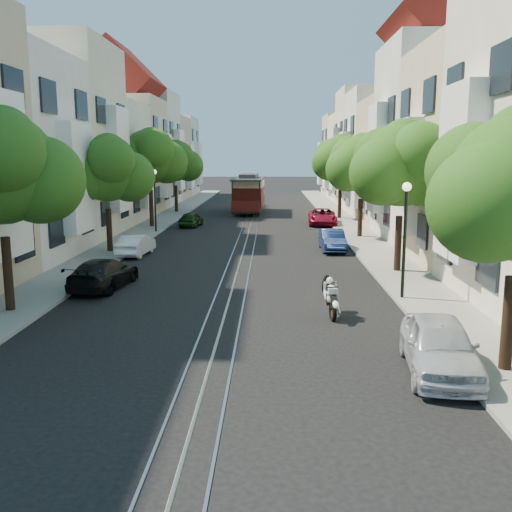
# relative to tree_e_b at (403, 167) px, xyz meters

# --- Properties ---
(ground) EXTENTS (200.00, 200.00, 0.00)m
(ground) POSITION_rel_tree_e_b_xyz_m (-7.26, 19.02, -4.73)
(ground) COLOR black
(ground) RESTS_ON ground
(sidewalk_east) EXTENTS (2.50, 80.00, 0.12)m
(sidewalk_east) POSITION_rel_tree_e_b_xyz_m (-0.01, 19.02, -4.67)
(sidewalk_east) COLOR gray
(sidewalk_east) RESTS_ON ground
(sidewalk_west) EXTENTS (2.50, 80.00, 0.12)m
(sidewalk_west) POSITION_rel_tree_e_b_xyz_m (-14.51, 19.02, -4.67)
(sidewalk_west) COLOR gray
(sidewalk_west) RESTS_ON ground
(rail_left) EXTENTS (0.06, 80.00, 0.02)m
(rail_left) POSITION_rel_tree_e_b_xyz_m (-7.81, 19.02, -4.72)
(rail_left) COLOR gray
(rail_left) RESTS_ON ground
(rail_slot) EXTENTS (0.06, 80.00, 0.02)m
(rail_slot) POSITION_rel_tree_e_b_xyz_m (-7.26, 19.02, -4.72)
(rail_slot) COLOR gray
(rail_slot) RESTS_ON ground
(rail_right) EXTENTS (0.06, 80.00, 0.02)m
(rail_right) POSITION_rel_tree_e_b_xyz_m (-6.71, 19.02, -4.72)
(rail_right) COLOR gray
(rail_right) RESTS_ON ground
(lane_line) EXTENTS (0.08, 80.00, 0.01)m
(lane_line) POSITION_rel_tree_e_b_xyz_m (-7.26, 19.02, -4.73)
(lane_line) COLOR tan
(lane_line) RESTS_ON ground
(townhouses_east) EXTENTS (7.75, 72.00, 12.00)m
(townhouses_east) POSITION_rel_tree_e_b_xyz_m (4.61, 18.94, 0.45)
(townhouses_east) COLOR beige
(townhouses_east) RESTS_ON ground
(townhouses_west) EXTENTS (7.75, 72.00, 11.76)m
(townhouses_west) POSITION_rel_tree_e_b_xyz_m (-19.13, 18.94, 0.35)
(townhouses_west) COLOR silver
(townhouses_west) RESTS_ON ground
(tree_e_b) EXTENTS (4.93, 4.08, 6.68)m
(tree_e_b) POSITION_rel_tree_e_b_xyz_m (0.00, 0.00, 0.00)
(tree_e_b) COLOR black
(tree_e_b) RESTS_ON ground
(tree_e_c) EXTENTS (4.84, 3.99, 6.52)m
(tree_e_c) POSITION_rel_tree_e_b_xyz_m (-0.00, 11.00, -0.13)
(tree_e_c) COLOR black
(tree_e_c) RESTS_ON ground
(tree_e_d) EXTENTS (5.01, 4.16, 6.85)m
(tree_e_d) POSITION_rel_tree_e_b_xyz_m (0.00, 22.00, 0.13)
(tree_e_d) COLOR black
(tree_e_d) RESTS_ON ground
(tree_w_a) EXTENTS (4.93, 4.08, 6.68)m
(tree_w_a) POSITION_rel_tree_e_b_xyz_m (-14.40, -7.00, 0.00)
(tree_w_a) COLOR black
(tree_w_a) RESTS_ON ground
(tree_w_b) EXTENTS (4.72, 3.87, 6.27)m
(tree_w_b) POSITION_rel_tree_e_b_xyz_m (-14.40, 5.00, -0.34)
(tree_w_b) COLOR black
(tree_w_b) RESTS_ON ground
(tree_w_c) EXTENTS (5.13, 4.28, 7.09)m
(tree_w_c) POSITION_rel_tree_e_b_xyz_m (-14.40, 16.00, 0.34)
(tree_w_c) COLOR black
(tree_w_c) RESTS_ON ground
(tree_w_d) EXTENTS (4.84, 3.99, 6.52)m
(tree_w_d) POSITION_rel_tree_e_b_xyz_m (-14.40, 27.00, -0.13)
(tree_w_d) COLOR black
(tree_w_d) RESTS_ON ground
(lamp_east) EXTENTS (0.32, 0.32, 4.16)m
(lamp_east) POSITION_rel_tree_e_b_xyz_m (-0.96, -4.98, -1.89)
(lamp_east) COLOR black
(lamp_east) RESTS_ON ground
(lamp_west) EXTENTS (0.32, 0.32, 4.16)m
(lamp_west) POSITION_rel_tree_e_b_xyz_m (-13.56, 13.02, -1.89)
(lamp_west) COLOR black
(lamp_west) RESTS_ON ground
(sportbike_rider) EXTENTS (0.51, 1.78, 1.32)m
(sportbike_rider) POSITION_rel_tree_e_b_xyz_m (-3.80, -7.17, -4.00)
(sportbike_rider) COLOR black
(sportbike_rider) RESTS_ON ground
(cable_car) EXTENTS (2.93, 8.56, 3.26)m
(cable_car) POSITION_rel_tree_e_b_xyz_m (-7.76, 27.26, -2.80)
(cable_car) COLOR black
(cable_car) RESTS_ON ground
(parked_car_e_near) EXTENTS (2.05, 4.16, 1.37)m
(parked_car_e_near) POSITION_rel_tree_e_b_xyz_m (-1.66, -11.99, -4.05)
(parked_car_e_near) COLOR silver
(parked_car_e_near) RESTS_ON ground
(parked_car_e_mid) EXTENTS (1.30, 3.58, 1.17)m
(parked_car_e_mid) POSITION_rel_tree_e_b_xyz_m (-2.33, 6.02, -4.15)
(parked_car_e_mid) COLOR #0D1B42
(parked_car_e_mid) RESTS_ON ground
(parked_car_e_far) EXTENTS (2.28, 4.58, 1.25)m
(parked_car_e_far) POSITION_rel_tree_e_b_xyz_m (-1.82, 17.94, -4.11)
(parked_car_e_far) COLOR maroon
(parked_car_e_far) RESTS_ON ground
(parked_car_w_near) EXTENTS (2.18, 4.33, 1.21)m
(parked_car_w_near) POSITION_rel_tree_e_b_xyz_m (-12.36, -3.34, -4.13)
(parked_car_w_near) COLOR black
(parked_car_w_near) RESTS_ON ground
(parked_car_w_mid) EXTENTS (1.48, 3.51, 1.13)m
(parked_car_w_mid) POSITION_rel_tree_e_b_xyz_m (-12.86, 4.24, -4.17)
(parked_car_w_mid) COLOR white
(parked_car_w_mid) RESTS_ON ground
(parked_car_w_far) EXTENTS (1.68, 3.36, 1.10)m
(parked_car_w_far) POSITION_rel_tree_e_b_xyz_m (-11.66, 16.72, -4.19)
(parked_car_w_far) COLOR black
(parked_car_w_far) RESTS_ON ground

